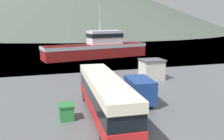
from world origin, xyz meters
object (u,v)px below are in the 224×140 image
at_px(small_boat, 61,53).
at_px(tour_bus, 105,95).
at_px(fishing_boat, 97,47).
at_px(dock_kiosk, 152,69).
at_px(storage_bin, 66,112).
at_px(delivery_van, 138,89).

bearing_deg(small_boat, tour_bus, -70.38).
bearing_deg(fishing_boat, dock_kiosk, 176.26).
height_order(tour_bus, dock_kiosk, tour_bus).
relative_size(tour_bus, fishing_boat, 0.58).
height_order(tour_bus, storage_bin, tour_bus).
bearing_deg(delivery_van, tour_bus, -143.14).
bearing_deg(tour_bus, delivery_van, 35.48).
xyz_separation_m(delivery_van, small_boat, (-3.78, 35.27, -0.87)).
distance_m(storage_bin, small_boat, 37.64).
bearing_deg(small_boat, dock_kiosk, -51.28).
height_order(dock_kiosk, small_boat, dock_kiosk).
bearing_deg(tour_bus, fishing_boat, 80.75).
bearing_deg(storage_bin, dock_kiosk, 39.81).
relative_size(delivery_van, small_boat, 1.02).
relative_size(storage_bin, dock_kiosk, 0.45).
bearing_deg(dock_kiosk, delivery_van, -123.40).
relative_size(fishing_boat, storage_bin, 16.43).
relative_size(tour_bus, small_boat, 2.40).
xyz_separation_m(dock_kiosk, small_boat, (-9.20, 27.05, -0.92)).
bearing_deg(delivery_van, small_boat, 100.82).
relative_size(delivery_van, fishing_boat, 0.25).
distance_m(storage_bin, dock_kiosk, 16.32).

